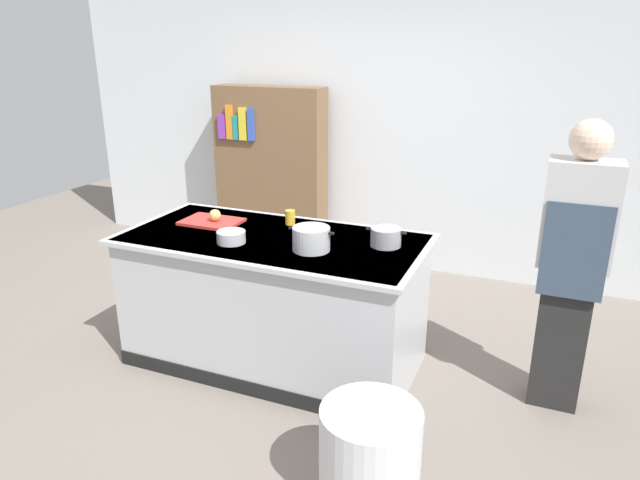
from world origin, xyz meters
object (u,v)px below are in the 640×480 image
at_px(juice_cup, 290,217).
at_px(stock_pot, 311,239).
at_px(trash_bin, 370,459).
at_px(bookshelf, 271,175).
at_px(mixing_bowl, 231,237).
at_px(sauce_pan, 386,237).
at_px(person_chef, 572,263).
at_px(onion, 215,215).

bearing_deg(juice_cup, stock_pot, -50.81).
height_order(juice_cup, trash_bin, juice_cup).
bearing_deg(stock_pot, bookshelf, 123.42).
bearing_deg(mixing_bowl, sauce_pan, 19.14).
xyz_separation_m(mixing_bowl, trash_bin, (1.20, -0.82, -0.67)).
bearing_deg(person_chef, mixing_bowl, 87.34).
height_order(trash_bin, bookshelf, bookshelf).
xyz_separation_m(onion, juice_cup, (0.49, 0.19, -0.01)).
height_order(stock_pot, bookshelf, bookshelf).
height_order(onion, stock_pot, stock_pot).
distance_m(sauce_pan, bookshelf, 2.36).
relative_size(onion, stock_pot, 0.28).
bearing_deg(trash_bin, person_chef, 57.53).
relative_size(sauce_pan, bookshelf, 0.15).
distance_m(stock_pot, mixing_bowl, 0.52).
height_order(onion, mixing_bowl, onion).
bearing_deg(stock_pot, mixing_bowl, -172.58).
bearing_deg(onion, person_chef, 2.81).
bearing_deg(person_chef, trash_bin, 133.18).
relative_size(sauce_pan, person_chef, 0.15).
height_order(sauce_pan, juice_cup, sauce_pan).
bearing_deg(trash_bin, stock_pot, 127.37).
height_order(onion, trash_bin, onion).
distance_m(trash_bin, bookshelf, 3.47).
height_order(onion, bookshelf, bookshelf).
height_order(stock_pot, sauce_pan, stock_pot).
bearing_deg(person_chef, onion, 78.46).
bearing_deg(sauce_pan, juice_cup, 167.13).
relative_size(onion, bookshelf, 0.05).
height_order(mixing_bowl, bookshelf, bookshelf).
bearing_deg(trash_bin, sauce_pan, 104.02).
bearing_deg(onion, mixing_bowl, -44.10).
bearing_deg(trash_bin, mixing_bowl, 145.60).
height_order(juice_cup, bookshelf, bookshelf).
xyz_separation_m(sauce_pan, mixing_bowl, (-0.91, -0.32, -0.02)).
height_order(onion, person_chef, person_chef).
distance_m(stock_pot, sauce_pan, 0.47).
relative_size(stock_pot, bookshelf, 0.17).
xyz_separation_m(mixing_bowl, bookshelf, (-0.75, 1.99, -0.08)).
height_order(mixing_bowl, person_chef, person_chef).
bearing_deg(onion, juice_cup, 21.02).
distance_m(mixing_bowl, person_chef, 2.02).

